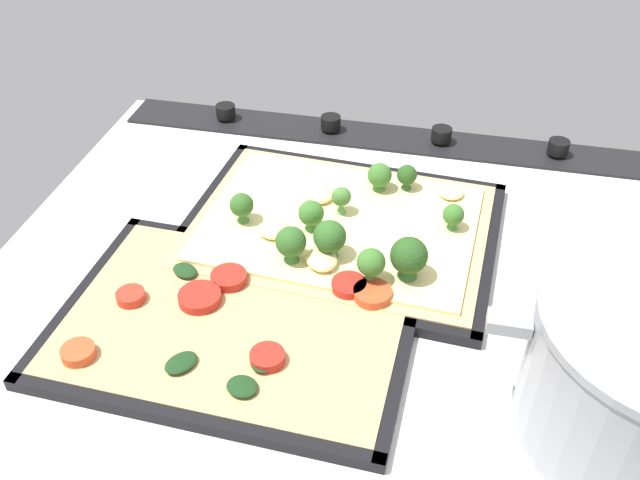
{
  "coord_description": "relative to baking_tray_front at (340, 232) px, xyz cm",
  "views": [
    {
      "loc": [
        -9.85,
        56.16,
        50.48
      ],
      "look_at": [
        2.98,
        -1.92,
        3.54
      ],
      "focal_mm": 39.72,
      "sensor_mm": 36.0,
      "label": 1
    }
  ],
  "objects": [
    {
      "name": "ground_plane",
      "position": [
        -1.92,
        7.85,
        -1.86
      ],
      "size": [
        77.86,
        68.49,
        3.0
      ],
      "primitive_type": "cube",
      "color": "white"
    },
    {
      "name": "stove_control_panel",
      "position": [
        -1.92,
        -22.9,
        0.19
      ],
      "size": [
        74.75,
        7.0,
        2.6
      ],
      "color": "black",
      "rests_on": "ground_plane"
    },
    {
      "name": "baking_tray_front",
      "position": [
        0.0,
        0.0,
        0.0
      ],
      "size": [
        37.23,
        30.01,
        1.3
      ],
      "color": "black",
      "rests_on": "ground_plane"
    },
    {
      "name": "broccoli_pizza",
      "position": [
        -0.4,
        0.79,
        1.47
      ],
      "size": [
        34.68,
        27.46,
        6.11
      ],
      "color": "tan",
      "rests_on": "baking_tray_front"
    },
    {
      "name": "baking_tray_back",
      "position": [
        7.19,
        17.18,
        0.0
      ],
      "size": [
        35.72,
        26.68,
        1.3
      ],
      "color": "black",
      "rests_on": "ground_plane"
    },
    {
      "name": "veggie_pizza_back",
      "position": [
        7.13,
        17.07,
        0.71
      ],
      "size": [
        33.23,
        24.2,
        1.9
      ],
      "color": "tan",
      "rests_on": "baking_tray_back"
    }
  ]
}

